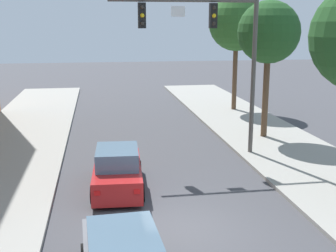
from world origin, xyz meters
The scene contains 5 objects.
ground_plane centered at (0.00, 0.00, 0.00)m, with size 120.00×120.00×0.00m, color #424247.
traffic_signal_mast centered at (2.77, 7.10, 5.34)m, with size 6.51×0.38×7.50m.
car_lead_red centered at (-1.73, 3.69, 0.72)m, with size 2.01×4.32×1.60m.
street_tree_second centered at (6.32, 9.83, 5.54)m, with size 3.18×3.18×7.02m.
street_tree_third centered at (7.05, 17.42, 6.02)m, with size 3.74×3.74×7.77m.
Camera 1 is at (-2.33, -11.71, 5.97)m, focal length 46.82 mm.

